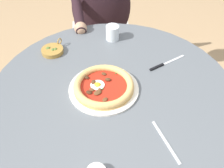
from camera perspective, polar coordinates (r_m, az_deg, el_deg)
The scene contains 8 objects.
dining_table at distance 1.19m, azimuth 0.29°, elevation -5.52°, with size 1.06×1.06×0.73m.
pizza_on_plate at distance 1.07m, azimuth -1.89°, elevation -0.57°, with size 0.30×0.30×0.04m.
water_glass at distance 1.36m, azimuth 0.11°, elevation 11.26°, with size 0.07×0.07×0.08m.
steak_knife at distance 1.22m, azimuth 11.22°, elevation 4.27°, with size 0.18×0.12×0.01m.
olive_pan at distance 1.30m, azimuth -13.21°, elevation 7.37°, with size 0.13×0.11×0.05m.
fork_utensil at distance 0.94m, azimuth 11.96°, elevation -12.52°, with size 0.14×0.14×0.00m.
diner_person at distance 1.83m, azimuth -2.26°, elevation 11.11°, with size 0.58×0.44×1.14m.
cafe_chair_diner at distance 1.95m, azimuth -2.53°, elevation 13.80°, with size 0.59×0.59×0.86m.
Camera 1 is at (-0.70, -0.32, 1.51)m, focal length 40.73 mm.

